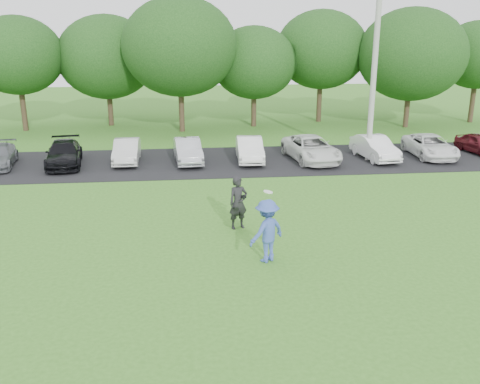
{
  "coord_description": "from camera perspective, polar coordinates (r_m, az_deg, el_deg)",
  "views": [
    {
      "loc": [
        -1.82,
        -13.96,
        6.79
      ],
      "look_at": [
        0.0,
        3.5,
        1.3
      ],
      "focal_mm": 40.0,
      "sensor_mm": 36.0,
      "label": 1
    }
  ],
  "objects": [
    {
      "name": "tree_row",
      "position": [
        36.92,
        -0.8,
        14.45
      ],
      "size": [
        42.39,
        9.85,
        8.64
      ],
      "color": "#38281C",
      "rests_on": "ground"
    },
    {
      "name": "utility_pole",
      "position": [
        28.18,
        14.22,
        13.78
      ],
      "size": [
        0.28,
        0.28,
        10.55
      ],
      "primitive_type": "cylinder",
      "color": "#A5A5A0",
      "rests_on": "ground"
    },
    {
      "name": "parked_cars",
      "position": [
        27.59,
        -2.91,
        4.44
      ],
      "size": [
        30.74,
        4.79,
        1.25
      ],
      "color": "silver",
      "rests_on": "parking_lot"
    },
    {
      "name": "camera_bystander",
      "position": [
        18.45,
        -0.19,
        -1.15
      ],
      "size": [
        0.79,
        0.64,
        1.86
      ],
      "color": "black",
      "rests_on": "ground"
    },
    {
      "name": "ground",
      "position": [
        15.63,
        1.35,
        -8.39
      ],
      "size": [
        100.0,
        100.0,
        0.0
      ],
      "primitive_type": "plane",
      "color": "#387120",
      "rests_on": "ground"
    },
    {
      "name": "parking_lot",
      "position": [
        27.86,
        -2.03,
        3.28
      ],
      "size": [
        32.0,
        6.5,
        0.03
      ],
      "primitive_type": "cube",
      "color": "black",
      "rests_on": "ground"
    },
    {
      "name": "frisbee_player",
      "position": [
        15.89,
        2.89,
        -4.16
      ],
      "size": [
        1.43,
        1.29,
        2.31
      ],
      "color": "#3D57AE",
      "rests_on": "ground"
    }
  ]
}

